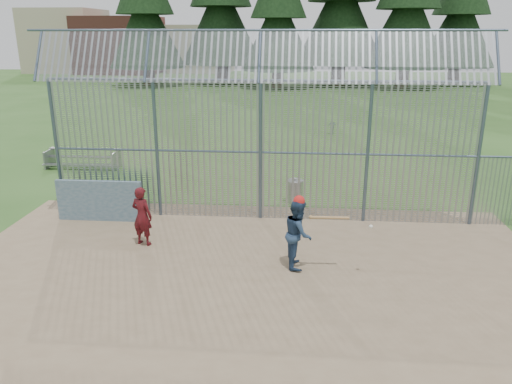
# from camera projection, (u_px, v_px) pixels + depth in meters

# --- Properties ---
(ground) EXTENTS (120.00, 120.00, 0.00)m
(ground) POSITION_uv_depth(u_px,v_px,m) (249.00, 273.00, 11.43)
(ground) COLOR #2D511E
(ground) RESTS_ON ground
(dirt_infield) EXTENTS (14.00, 10.00, 0.02)m
(dirt_infield) POSITION_uv_depth(u_px,v_px,m) (247.00, 283.00, 10.96)
(dirt_infield) COLOR #756047
(dirt_infield) RESTS_ON ground
(dugout_wall) EXTENTS (2.50, 0.12, 1.20)m
(dugout_wall) POSITION_uv_depth(u_px,v_px,m) (100.00, 201.00, 14.36)
(dugout_wall) COLOR #38566B
(dugout_wall) RESTS_ON dirt_infield
(batter) EXTENTS (0.66, 0.82, 1.63)m
(batter) POSITION_uv_depth(u_px,v_px,m) (298.00, 233.00, 11.49)
(batter) COLOR navy
(batter) RESTS_ON dirt_infield
(onlooker) EXTENTS (0.65, 0.53, 1.55)m
(onlooker) POSITION_uv_depth(u_px,v_px,m) (142.00, 216.00, 12.69)
(onlooker) COLOR maroon
(onlooker) RESTS_ON dirt_infield
(bg_kid_seated) EXTENTS (0.48, 0.22, 0.79)m
(bg_kid_seated) POSITION_uv_depth(u_px,v_px,m) (332.00, 127.00, 26.65)
(bg_kid_seated) COLOR slate
(bg_kid_seated) RESTS_ON ground
(batting_gear) EXTENTS (1.76, 0.53, 0.60)m
(batting_gear) POSITION_uv_depth(u_px,v_px,m) (307.00, 205.00, 11.21)
(batting_gear) COLOR red
(batting_gear) RESTS_ON ground
(trash_can) EXTENTS (0.56, 0.56, 0.82)m
(trash_can) POSITION_uv_depth(u_px,v_px,m) (295.00, 191.00, 16.00)
(trash_can) COLOR gray
(trash_can) RESTS_ON ground
(bleacher) EXTENTS (3.00, 0.95, 0.72)m
(bleacher) POSITION_uv_depth(u_px,v_px,m) (83.00, 158.00, 20.06)
(bleacher) COLOR slate
(bleacher) RESTS_ON ground
(backstop_fence) EXTENTS (20.09, 0.81, 5.30)m
(backstop_fence) POSITION_uv_depth(u_px,v_px,m) (325.00, 141.00, 13.82)
(backstop_fence) COLOR #47566B
(backstop_fence) RESTS_ON ground
(distant_buildings) EXTENTS (26.50, 10.50, 8.00)m
(distant_buildings) POSITION_uv_depth(u_px,v_px,m) (116.00, 44.00, 65.72)
(distant_buildings) COLOR brown
(distant_buildings) RESTS_ON ground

